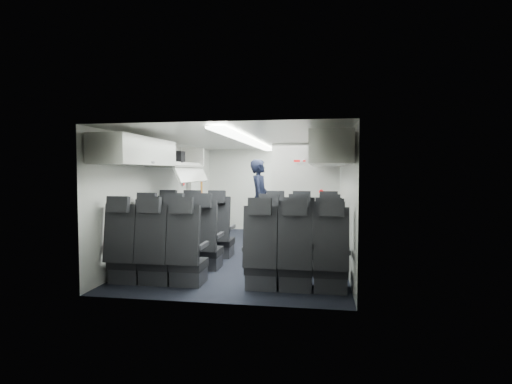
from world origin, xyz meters
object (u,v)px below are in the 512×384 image
(seat_row_mid, at_px, (237,245))
(seat_row_rear, at_px, (224,258))
(boarding_door, at_px, (196,197))
(seat_row_front, at_px, (248,236))
(carry_on_bag, at_px, (174,157))
(flight_attendant, at_px, (260,199))
(galley_unit, at_px, (307,195))

(seat_row_mid, relative_size, seat_row_rear, 1.00)
(seat_row_rear, height_order, boarding_door, boarding_door)
(seat_row_front, relative_size, seat_row_rear, 1.00)
(seat_row_front, relative_size, seat_row_mid, 1.00)
(boarding_door, distance_m, carry_on_bag, 2.23)
(seat_row_front, height_order, boarding_door, boarding_door)
(seat_row_rear, bearing_deg, boarding_door, 112.87)
(seat_row_front, xyz_separation_m, seat_row_rear, (0.00, -1.80, 0.00))
(flight_attendant, height_order, carry_on_bag, carry_on_bag)
(seat_row_mid, height_order, boarding_door, boarding_door)
(flight_attendant, bearing_deg, boarding_door, 91.64)
(seat_row_rear, bearing_deg, galley_unit, 79.35)
(carry_on_bag, bearing_deg, galley_unit, 51.31)
(galley_unit, xyz_separation_m, carry_on_bag, (-2.35, -3.21, 0.88))
(carry_on_bag, bearing_deg, seat_row_front, -4.32)
(seat_row_front, distance_m, flight_attendant, 2.23)
(seat_row_rear, xyz_separation_m, galley_unit, (0.95, 5.05, 0.55))
(boarding_door, height_order, carry_on_bag, carry_on_bag)
(seat_row_mid, height_order, galley_unit, galley_unit)
(seat_row_mid, relative_size, galley_unit, 1.75)
(seat_row_mid, height_order, seat_row_rear, same)
(seat_row_rear, bearing_deg, seat_row_mid, 90.00)
(seat_row_front, xyz_separation_m, galley_unit, (0.95, 3.25, 0.55))
(seat_row_front, bearing_deg, boarding_door, 128.16)
(seat_row_front, height_order, seat_row_mid, same)
(seat_row_front, height_order, seat_row_rear, same)
(seat_row_mid, xyz_separation_m, seat_row_rear, (0.00, -0.90, 0.00))
(carry_on_bag, bearing_deg, flight_attendant, 56.32)
(seat_row_rear, height_order, galley_unit, galley_unit)
(seat_row_mid, bearing_deg, carry_on_bag, 145.96)
(seat_row_rear, relative_size, carry_on_bag, 8.98)
(seat_row_rear, relative_size, boarding_door, 1.79)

